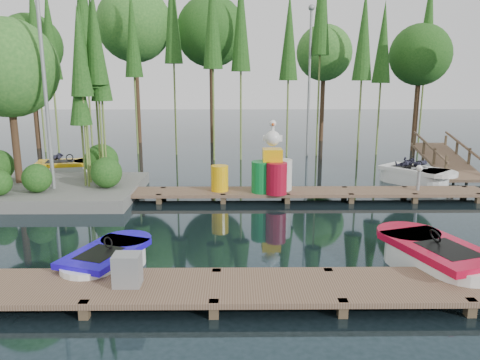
{
  "coord_description": "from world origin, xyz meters",
  "views": [
    {
      "loc": [
        0.35,
        -12.25,
        3.94
      ],
      "look_at": [
        0.5,
        0.5,
        1.1
      ],
      "focal_mm": 35.0,
      "sensor_mm": 36.0,
      "label": 1
    }
  ],
  "objects_px": {
    "utility_cabinet": "(127,270)",
    "yellow_barrel": "(220,178)",
    "island": "(31,100)",
    "drum_cluster": "(273,171)",
    "boat_yellow_far": "(68,168)",
    "boat_red": "(437,260)",
    "boat_blue": "(107,262)"
  },
  "relations": [
    {
      "from": "utility_cabinet",
      "to": "yellow_barrel",
      "type": "relative_size",
      "value": 0.7
    },
    {
      "from": "island",
      "to": "yellow_barrel",
      "type": "height_order",
      "value": "island"
    },
    {
      "from": "island",
      "to": "drum_cluster",
      "type": "relative_size",
      "value": 2.93
    },
    {
      "from": "boat_yellow_far",
      "to": "boat_red",
      "type": "bearing_deg",
      "value": -33.39
    },
    {
      "from": "island",
      "to": "boat_blue",
      "type": "bearing_deg",
      "value": -58.41
    },
    {
      "from": "boat_yellow_far",
      "to": "drum_cluster",
      "type": "xyz_separation_m",
      "value": [
        7.98,
        -3.97,
        0.67
      ]
    },
    {
      "from": "drum_cluster",
      "to": "boat_yellow_far",
      "type": "bearing_deg",
      "value": 153.53
    },
    {
      "from": "yellow_barrel",
      "to": "utility_cabinet",
      "type": "bearing_deg",
      "value": -101.47
    },
    {
      "from": "boat_red",
      "to": "yellow_barrel",
      "type": "distance_m",
      "value": 7.48
    },
    {
      "from": "boat_blue",
      "to": "utility_cabinet",
      "type": "xyz_separation_m",
      "value": [
        0.71,
        -1.23,
        0.36
      ]
    },
    {
      "from": "utility_cabinet",
      "to": "drum_cluster",
      "type": "xyz_separation_m",
      "value": [
        3.14,
        6.84,
        0.39
      ]
    },
    {
      "from": "utility_cabinet",
      "to": "boat_blue",
      "type": "bearing_deg",
      "value": 119.96
    },
    {
      "from": "island",
      "to": "boat_yellow_far",
      "type": "distance_m",
      "value": 4.17
    },
    {
      "from": "island",
      "to": "yellow_barrel",
      "type": "relative_size",
      "value": 8.14
    },
    {
      "from": "boat_blue",
      "to": "utility_cabinet",
      "type": "relative_size",
      "value": 4.49
    },
    {
      "from": "island",
      "to": "drum_cluster",
      "type": "xyz_separation_m",
      "value": [
        7.88,
        -0.95,
        -2.21
      ]
    },
    {
      "from": "boat_blue",
      "to": "yellow_barrel",
      "type": "height_order",
      "value": "yellow_barrel"
    },
    {
      "from": "boat_blue",
      "to": "drum_cluster",
      "type": "distance_m",
      "value": 6.84
    },
    {
      "from": "boat_red",
      "to": "utility_cabinet",
      "type": "height_order",
      "value": "boat_red"
    },
    {
      "from": "boat_blue",
      "to": "drum_cluster",
      "type": "height_order",
      "value": "drum_cluster"
    },
    {
      "from": "yellow_barrel",
      "to": "drum_cluster",
      "type": "relative_size",
      "value": 0.36
    },
    {
      "from": "island",
      "to": "utility_cabinet",
      "type": "xyz_separation_m",
      "value": [
        4.74,
        -7.79,
        -2.59
      ]
    },
    {
      "from": "drum_cluster",
      "to": "island",
      "type": "bearing_deg",
      "value": 173.11
    },
    {
      "from": "utility_cabinet",
      "to": "boat_red",
      "type": "bearing_deg",
      "value": 10.51
    },
    {
      "from": "boat_blue",
      "to": "boat_red",
      "type": "distance_m",
      "value": 6.72
    },
    {
      "from": "boat_blue",
      "to": "drum_cluster",
      "type": "relative_size",
      "value": 1.14
    },
    {
      "from": "island",
      "to": "utility_cabinet",
      "type": "bearing_deg",
      "value": -58.67
    },
    {
      "from": "island",
      "to": "boat_red",
      "type": "distance_m",
      "value": 12.98
    },
    {
      "from": "island",
      "to": "boat_yellow_far",
      "type": "xyz_separation_m",
      "value": [
        -0.1,
        3.02,
        -2.88
      ]
    },
    {
      "from": "boat_blue",
      "to": "island",
      "type": "bearing_deg",
      "value": 141.76
    },
    {
      "from": "utility_cabinet",
      "to": "island",
      "type": "bearing_deg",
      "value": 121.33
    },
    {
      "from": "boat_blue",
      "to": "boat_red",
      "type": "relative_size",
      "value": 0.81
    }
  ]
}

